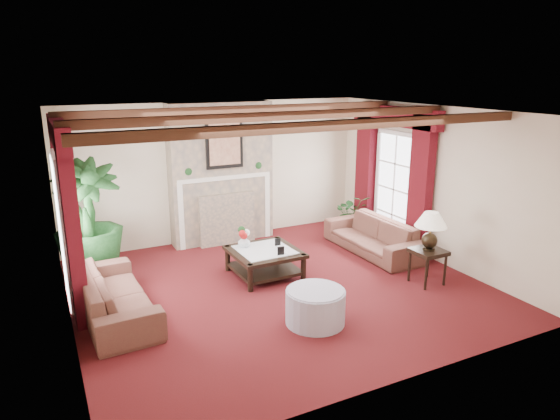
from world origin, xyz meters
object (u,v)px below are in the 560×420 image
potted_palm (91,244)px  coffee_table (265,263)px  side_table (427,266)px  sofa_right (373,231)px  sofa_left (114,287)px  ottoman (315,307)px

potted_palm → coffee_table: size_ratio=1.88×
side_table → sofa_right: bearing=86.7°
sofa_left → sofa_right: size_ratio=1.03×
potted_palm → side_table: 5.44m
coffee_table → side_table: bearing=-34.4°
ottoman → sofa_left: bearing=149.1°
side_table → sofa_left: bearing=166.9°
potted_palm → side_table: potted_palm is taller
sofa_left → side_table: size_ratio=3.85×
potted_palm → ottoman: potted_palm is taller
coffee_table → ottoman: bearing=-93.3°
sofa_right → ottoman: 3.00m
potted_palm → coffee_table: (2.53, -1.31, -0.32)m
side_table → ottoman: 2.26m
side_table → ottoman: side_table is taller
potted_palm → side_table: bearing=-30.2°
coffee_table → sofa_right: bearing=2.0°
potted_palm → coffee_table: bearing=-27.4°
sofa_right → potted_palm: 4.93m
potted_palm → ottoman: bearing=-51.4°
coffee_table → ottoman: size_ratio=1.34×
sofa_right → ottoman: sofa_right is taller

